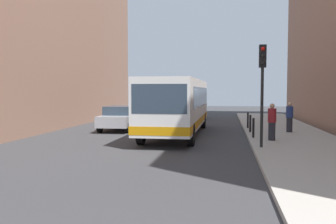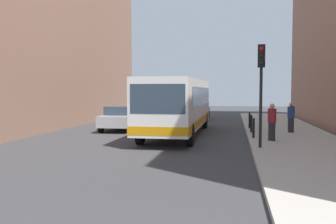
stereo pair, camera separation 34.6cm
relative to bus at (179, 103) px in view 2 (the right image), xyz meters
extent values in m
plane|color=#38383A|center=(0.48, -2.60, -1.73)|extent=(80.00, 80.00, 0.00)
cube|color=#ADA89E|center=(5.88, -2.60, -1.65)|extent=(4.40, 40.00, 0.15)
cube|color=white|center=(0.00, -0.11, 0.02)|extent=(2.58, 11.02, 2.50)
cube|color=orange|center=(0.00, -0.11, -0.93)|extent=(2.60, 11.04, 0.36)
cube|color=#2D3D4C|center=(-0.04, -5.59, 0.37)|extent=(2.26, 0.08, 1.20)
cube|color=#2D3D4C|center=(0.00, 0.39, 0.37)|extent=(2.59, 9.42, 1.00)
cylinder|color=black|center=(1.10, -4.01, -1.23)|extent=(0.29, 1.00, 1.00)
cylinder|color=black|center=(-1.16, -4.00, -1.23)|extent=(0.29, 1.00, 1.00)
cylinder|color=black|center=(1.16, 3.79, -1.23)|extent=(0.29, 1.00, 1.00)
cylinder|color=black|center=(-1.10, 3.80, -1.23)|extent=(0.29, 1.00, 1.00)
cube|color=#A5A8AD|center=(-3.81, 1.74, -1.09)|extent=(1.95, 4.46, 0.64)
cube|color=#2D3D4C|center=(-3.81, 1.89, -0.51)|extent=(1.68, 2.52, 0.52)
cylinder|color=black|center=(-2.94, 0.27, -1.41)|extent=(0.24, 0.65, 0.64)
cylinder|color=black|center=(-4.58, 0.22, -1.41)|extent=(0.24, 0.65, 0.64)
cylinder|color=black|center=(-3.04, 3.27, -1.41)|extent=(0.24, 0.65, 0.64)
cylinder|color=black|center=(-4.68, 3.22, -1.41)|extent=(0.24, 0.65, 0.64)
cube|color=#A5A8AD|center=(-0.18, 11.35, -1.09)|extent=(2.10, 4.51, 0.64)
cube|color=#2D3D4C|center=(-0.17, 11.50, -0.51)|extent=(1.77, 2.57, 0.52)
cylinder|color=black|center=(0.53, 9.80, -1.41)|extent=(0.26, 0.65, 0.64)
cylinder|color=black|center=(-1.10, 9.91, -1.41)|extent=(0.26, 0.65, 0.64)
cylinder|color=black|center=(0.74, 12.79, -1.41)|extent=(0.26, 0.65, 0.64)
cylinder|color=black|center=(-0.90, 12.91, -1.41)|extent=(0.26, 0.65, 0.64)
cylinder|color=black|center=(4.03, -4.89, 0.02)|extent=(0.12, 0.12, 3.20)
cube|color=black|center=(4.03, -4.89, 2.07)|extent=(0.28, 0.24, 0.90)
sphere|color=red|center=(4.03, -5.02, 2.35)|extent=(0.16, 0.16, 0.16)
sphere|color=black|center=(4.03, -5.02, 2.07)|extent=(0.16, 0.16, 0.16)
sphere|color=black|center=(4.03, -5.02, 1.79)|extent=(0.16, 0.16, 0.16)
cylinder|color=black|center=(3.93, -1.85, -1.10)|extent=(0.11, 0.11, 0.95)
cylinder|color=black|center=(3.93, 0.46, -1.10)|extent=(0.11, 0.11, 0.95)
cylinder|color=black|center=(3.93, 2.77, -1.10)|extent=(0.11, 0.11, 0.95)
cylinder|color=#26262D|center=(4.69, -2.73, -1.16)|extent=(0.32, 0.32, 0.83)
cylinder|color=maroon|center=(4.69, -2.73, -0.43)|extent=(0.38, 0.38, 0.64)
sphere|color=tan|center=(4.69, -2.73, 0.00)|extent=(0.23, 0.23, 0.23)
cylinder|color=#26262D|center=(6.05, 0.84, -1.18)|extent=(0.32, 0.32, 0.80)
cylinder|color=navy|center=(6.05, 0.84, -0.47)|extent=(0.38, 0.38, 0.62)
sphere|color=tan|center=(6.05, 0.84, -0.05)|extent=(0.22, 0.22, 0.22)
camera|label=1|loc=(2.60, -20.07, 0.72)|focal=39.46mm
camera|label=2|loc=(2.95, -20.01, 0.72)|focal=39.46mm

